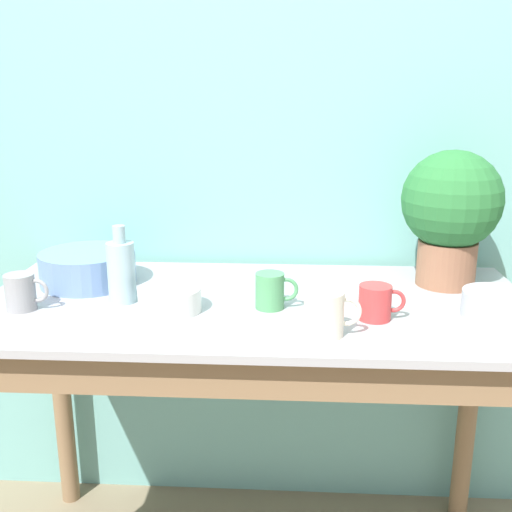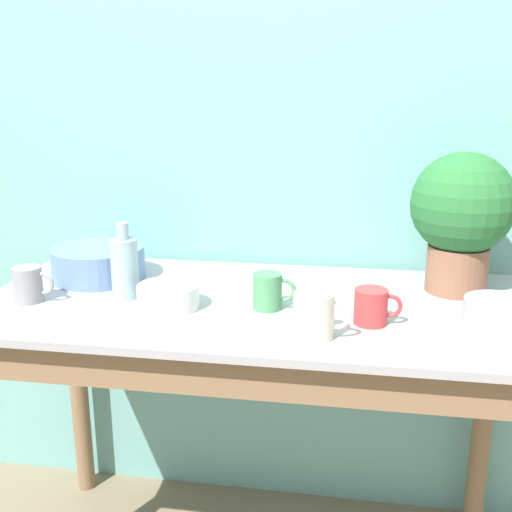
{
  "view_description": "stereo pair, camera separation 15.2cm",
  "coord_description": "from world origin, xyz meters",
  "px_view_note": "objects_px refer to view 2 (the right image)",
  "views": [
    {
      "loc": [
        0.09,
        -1.13,
        1.38
      ],
      "look_at": [
        0.0,
        0.34,
        0.97
      ],
      "focal_mm": 42.0,
      "sensor_mm": 36.0,
      "label": 1
    },
    {
      "loc": [
        0.24,
        -1.11,
        1.38
      ],
      "look_at": [
        0.0,
        0.34,
        0.97
      ],
      "focal_mm": 42.0,
      "sensor_mm": 36.0,
      "label": 2
    }
  ],
  "objects_px": {
    "mug_grey": "(29,284)",
    "bowl_small_steel": "(498,313)",
    "bottle_tall": "(125,266)",
    "mug_cream": "(315,316)",
    "mug_red": "(372,307)",
    "bowl_wash_large": "(99,263)",
    "potted_plant": "(462,213)",
    "bowl_small_enamel_white": "(168,296)",
    "mug_green": "(269,291)"
  },
  "relations": [
    {
      "from": "mug_grey",
      "to": "bottle_tall",
      "type": "bearing_deg",
      "value": 17.28
    },
    {
      "from": "bowl_wash_large",
      "to": "mug_cream",
      "type": "xyz_separation_m",
      "value": [
        0.65,
        -0.33,
        0.01
      ]
    },
    {
      "from": "potted_plant",
      "to": "mug_red",
      "type": "xyz_separation_m",
      "value": [
        -0.23,
        -0.28,
        -0.17
      ]
    },
    {
      "from": "bowl_wash_large",
      "to": "bowl_small_steel",
      "type": "distance_m",
      "value": 1.08
    },
    {
      "from": "mug_cream",
      "to": "bowl_small_enamel_white",
      "type": "height_order",
      "value": "mug_cream"
    },
    {
      "from": "mug_cream",
      "to": "mug_green",
      "type": "height_order",
      "value": "mug_cream"
    },
    {
      "from": "mug_grey",
      "to": "bowl_small_enamel_white",
      "type": "xyz_separation_m",
      "value": [
        0.37,
        0.01,
        -0.02
      ]
    },
    {
      "from": "mug_cream",
      "to": "mug_red",
      "type": "bearing_deg",
      "value": 39.37
    },
    {
      "from": "mug_red",
      "to": "bowl_small_steel",
      "type": "distance_m",
      "value": 0.29
    },
    {
      "from": "bowl_small_steel",
      "to": "bottle_tall",
      "type": "bearing_deg",
      "value": 176.55
    },
    {
      "from": "bowl_wash_large",
      "to": "mug_red",
      "type": "height_order",
      "value": "bowl_wash_large"
    },
    {
      "from": "bowl_small_steel",
      "to": "bowl_wash_large",
      "type": "bearing_deg",
      "value": 169.29
    },
    {
      "from": "potted_plant",
      "to": "mug_grey",
      "type": "distance_m",
      "value": 1.14
    },
    {
      "from": "bowl_wash_large",
      "to": "bottle_tall",
      "type": "relative_size",
      "value": 1.32
    },
    {
      "from": "mug_green",
      "to": "bowl_small_steel",
      "type": "relative_size",
      "value": 0.69
    },
    {
      "from": "mug_grey",
      "to": "mug_cream",
      "type": "bearing_deg",
      "value": -8.97
    },
    {
      "from": "bowl_small_enamel_white",
      "to": "mug_red",
      "type": "bearing_deg",
      "value": -3.06
    },
    {
      "from": "mug_grey",
      "to": "bowl_small_steel",
      "type": "height_order",
      "value": "mug_grey"
    },
    {
      "from": "bottle_tall",
      "to": "bowl_small_enamel_white",
      "type": "bearing_deg",
      "value": -23.74
    },
    {
      "from": "mug_red",
      "to": "mug_grey",
      "type": "distance_m",
      "value": 0.87
    },
    {
      "from": "bowl_small_steel",
      "to": "bowl_small_enamel_white",
      "type": "bearing_deg",
      "value": -179.73
    },
    {
      "from": "mug_red",
      "to": "mug_green",
      "type": "distance_m",
      "value": 0.26
    },
    {
      "from": "mug_red",
      "to": "mug_green",
      "type": "height_order",
      "value": "mug_green"
    },
    {
      "from": "bottle_tall",
      "to": "mug_cream",
      "type": "height_order",
      "value": "bottle_tall"
    },
    {
      "from": "bottle_tall",
      "to": "potted_plant",
      "type": "bearing_deg",
      "value": 12.42
    },
    {
      "from": "bowl_wash_large",
      "to": "bottle_tall",
      "type": "height_order",
      "value": "bottle_tall"
    },
    {
      "from": "potted_plant",
      "to": "bowl_small_steel",
      "type": "height_order",
      "value": "potted_plant"
    },
    {
      "from": "mug_red",
      "to": "bowl_wash_large",
      "type": "bearing_deg",
      "value": 163.35
    },
    {
      "from": "bowl_small_enamel_white",
      "to": "bowl_small_steel",
      "type": "height_order",
      "value": "bowl_small_steel"
    },
    {
      "from": "potted_plant",
      "to": "mug_green",
      "type": "distance_m",
      "value": 0.55
    },
    {
      "from": "bottle_tall",
      "to": "mug_green",
      "type": "bearing_deg",
      "value": -3.73
    },
    {
      "from": "potted_plant",
      "to": "mug_red",
      "type": "bearing_deg",
      "value": -129.74
    },
    {
      "from": "bottle_tall",
      "to": "mug_grey",
      "type": "distance_m",
      "value": 0.25
    },
    {
      "from": "bottle_tall",
      "to": "bowl_small_steel",
      "type": "xyz_separation_m",
      "value": [
        0.92,
        -0.06,
        -0.05
      ]
    },
    {
      "from": "bottle_tall",
      "to": "bowl_small_steel",
      "type": "relative_size",
      "value": 1.28
    },
    {
      "from": "potted_plant",
      "to": "bottle_tall",
      "type": "distance_m",
      "value": 0.9
    },
    {
      "from": "mug_cream",
      "to": "bowl_small_steel",
      "type": "relative_size",
      "value": 0.82
    },
    {
      "from": "potted_plant",
      "to": "mug_grey",
      "type": "bearing_deg",
      "value": -166.53
    },
    {
      "from": "potted_plant",
      "to": "mug_green",
      "type": "relative_size",
      "value": 3.5
    },
    {
      "from": "mug_grey",
      "to": "mug_green",
      "type": "bearing_deg",
      "value": 4.4
    },
    {
      "from": "bowl_wash_large",
      "to": "mug_grey",
      "type": "relative_size",
      "value": 2.43
    },
    {
      "from": "mug_cream",
      "to": "mug_grey",
      "type": "bearing_deg",
      "value": 171.03
    },
    {
      "from": "mug_cream",
      "to": "bowl_small_enamel_white",
      "type": "bearing_deg",
      "value": 160.82
    },
    {
      "from": "bowl_small_enamel_white",
      "to": "bowl_small_steel",
      "type": "relative_size",
      "value": 0.99
    },
    {
      "from": "mug_grey",
      "to": "bowl_wash_large",
      "type": "bearing_deg",
      "value": 66.46
    },
    {
      "from": "potted_plant",
      "to": "mug_grey",
      "type": "xyz_separation_m",
      "value": [
        -1.1,
        -0.26,
        -0.17
      ]
    },
    {
      "from": "mug_red",
      "to": "mug_grey",
      "type": "bearing_deg",
      "value": 179.1
    },
    {
      "from": "mug_red",
      "to": "bowl_small_steel",
      "type": "bearing_deg",
      "value": 6.05
    },
    {
      "from": "bowl_small_steel",
      "to": "mug_red",
      "type": "bearing_deg",
      "value": -173.95
    },
    {
      "from": "potted_plant",
      "to": "bottle_tall",
      "type": "relative_size",
      "value": 1.87
    }
  ]
}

